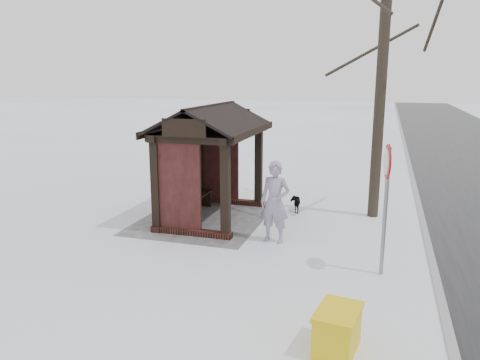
# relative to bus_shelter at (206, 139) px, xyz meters

# --- Properties ---
(ground) EXTENTS (120.00, 120.00, 0.00)m
(ground) POSITION_rel_bus_shelter_xyz_m (0.00, 0.16, -2.17)
(ground) COLOR white
(ground) RESTS_ON ground
(kerb) EXTENTS (120.00, 0.15, 0.06)m
(kerb) POSITION_rel_bus_shelter_xyz_m (0.00, 5.66, -2.16)
(kerb) COLOR gray
(kerb) RESTS_ON ground
(trampled_patch) EXTENTS (4.20, 3.20, 0.02)m
(trampled_patch) POSITION_rel_bus_shelter_xyz_m (0.00, -0.04, -2.16)
(trampled_patch) COLOR gray
(trampled_patch) RESTS_ON ground
(bus_shelter) EXTENTS (3.60, 2.40, 3.09)m
(bus_shelter) POSITION_rel_bus_shelter_xyz_m (0.00, 0.00, 0.00)
(bus_shelter) COLOR #331912
(bus_shelter) RESTS_ON ground
(pedestrian) EXTENTS (0.54, 0.75, 1.92)m
(pedestrian) POSITION_rel_bus_shelter_xyz_m (1.32, 2.21, -1.20)
(pedestrian) COLOR #9489A1
(pedestrian) RESTS_ON ground
(dog) EXTENTS (0.70, 0.43, 0.55)m
(dog) POSITION_rel_bus_shelter_xyz_m (-1.27, 2.21, -1.89)
(dog) COLOR black
(dog) RESTS_ON ground
(grit_bin) EXTENTS (0.90, 0.68, 0.64)m
(grit_bin) POSITION_rel_bus_shelter_xyz_m (5.43, 4.07, -1.84)
(grit_bin) COLOR #DFBB0D
(grit_bin) RESTS_ON ground
(road_sign) EXTENTS (0.66, 0.14, 2.59)m
(road_sign) POSITION_rel_bus_shelter_xyz_m (2.50, 4.62, -0.33)
(road_sign) COLOR gray
(road_sign) RESTS_ON ground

